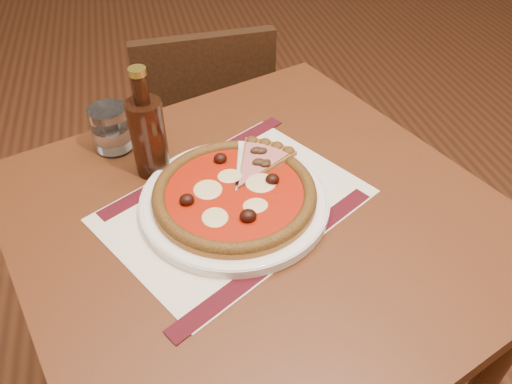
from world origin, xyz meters
TOP-DOWN VIEW (x-y plane):
  - table at (-0.89, -0.55)m, footprint 1.01×1.01m
  - chair_far at (-0.88, 0.14)m, footprint 0.39×0.39m
  - placemat at (-0.92, -0.52)m, footprint 0.53×0.48m
  - plate at (-0.92, -0.52)m, footprint 0.33×0.33m
  - pizza at (-0.92, -0.52)m, footprint 0.29×0.29m
  - ham_slice at (-0.85, -0.44)m, footprint 0.13×0.15m
  - water_glass at (-1.12, -0.30)m, footprint 0.09×0.09m
  - bottle at (-1.05, -0.39)m, footprint 0.06×0.06m

SIDE VIEW (x-z plane):
  - chair_far at x=-0.88m, z-range 0.06..0.87m
  - table at x=-0.89m, z-range 0.27..1.02m
  - placemat at x=-0.92m, z-range 0.75..0.75m
  - plate at x=-0.92m, z-range 0.75..0.77m
  - ham_slice at x=-0.85m, z-range 0.77..0.79m
  - pizza at x=-0.92m, z-range 0.76..0.80m
  - water_glass at x=-1.12m, z-range 0.75..0.84m
  - bottle at x=-1.05m, z-range 0.73..0.94m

